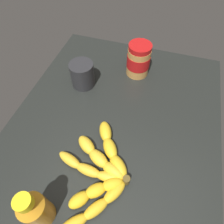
% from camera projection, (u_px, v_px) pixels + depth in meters
% --- Properties ---
extents(ground_plane, '(0.89, 0.69, 0.04)m').
position_uv_depth(ground_plane, '(114.00, 128.00, 0.68)').
color(ground_plane, black).
extents(banana_bunch, '(0.34, 0.22, 0.04)m').
position_uv_depth(banana_bunch, '(100.00, 170.00, 0.55)').
color(banana_bunch, yellow).
rests_on(banana_bunch, ground_plane).
extents(peanut_butter_jar, '(0.09, 0.09, 0.13)m').
position_uv_depth(peanut_butter_jar, '(139.00, 60.00, 0.76)').
color(peanut_butter_jar, '#BF8442').
rests_on(peanut_butter_jar, ground_plane).
extents(honey_bottle, '(0.06, 0.06, 0.16)m').
position_uv_depth(honey_bottle, '(35.00, 209.00, 0.45)').
color(honey_bottle, orange).
rests_on(honey_bottle, ground_plane).
extents(coffee_mug, '(0.12, 0.09, 0.10)m').
position_uv_depth(coffee_mug, '(82.00, 74.00, 0.73)').
color(coffee_mug, '#262628').
rests_on(coffee_mug, ground_plane).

